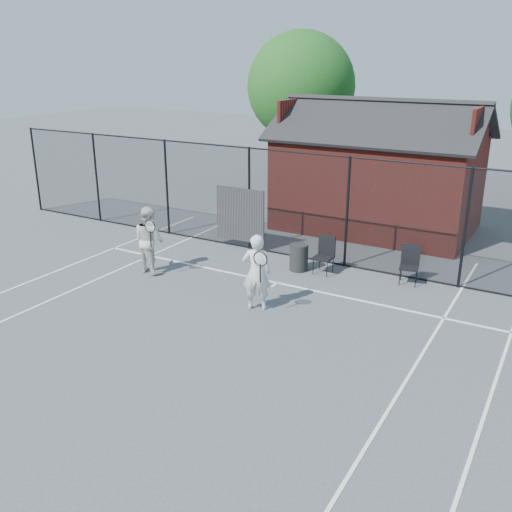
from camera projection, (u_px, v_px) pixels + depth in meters
The scene contains 10 objects.
ground at pixel (210, 330), 11.90m from camera, with size 80.00×80.00×0.00m, color #464A50.
court_lines at pixel (171, 357), 10.82m from camera, with size 11.02×18.00×0.01m.
fence at pixel (302, 208), 15.65m from camera, with size 22.04×3.00×3.00m.
clubhouse at pixel (378, 180), 18.49m from camera, with size 6.50×4.36×4.19m.
tree_left at pixel (301, 87), 23.66m from camera, with size 4.48×4.48×6.44m.
player_front at pixel (257, 272), 12.62m from camera, with size 0.84×0.69×1.76m.
player_back at pixel (149, 240), 14.84m from camera, with size 1.02×0.85×1.77m.
chair_left at pixel (324, 256), 14.83m from camera, with size 0.47×0.49×0.98m, color black.
chair_right at pixel (409, 266), 14.16m from camera, with size 0.46×0.48×0.96m, color black.
waste_bin at pixel (299, 257), 15.11m from camera, with size 0.49×0.49×0.72m, color black.
Camera 1 is at (6.17, -8.81, 5.42)m, focal length 40.00 mm.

